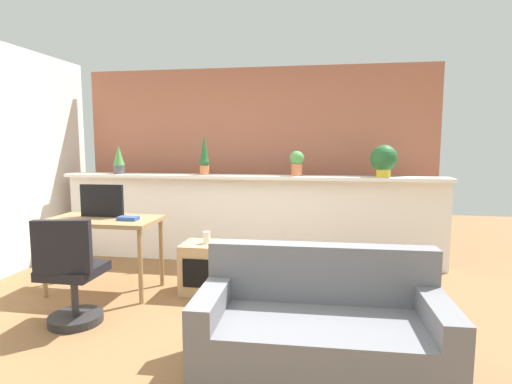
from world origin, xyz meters
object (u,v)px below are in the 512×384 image
potted_plant_1 (204,157)px  desk (103,227)px  potted_plant_0 (119,160)px  couch (320,332)px  book_on_desk (128,218)px  potted_plant_2 (297,162)px  potted_plant_3 (384,159)px  side_cube_shelf (203,267)px  vase_on_shelf (207,238)px  office_chair (71,280)px  tv_monitor (102,201)px

potted_plant_1 → desk: potted_plant_1 is taller
potted_plant_0 → desk: size_ratio=0.33×
desk → couch: 2.49m
desk → book_on_desk: (0.30, -0.05, 0.10)m
potted_plant_2 → potted_plant_3: 1.01m
side_cube_shelf → vase_on_shelf: 0.31m
side_cube_shelf → book_on_desk: size_ratio=2.61×
potted_plant_0 → potted_plant_2: (2.28, 0.05, -0.02)m
side_cube_shelf → book_on_desk: (-0.68, -0.20, 0.52)m
side_cube_shelf → potted_plant_3: bearing=30.0°
potted_plant_2 → book_on_desk: potted_plant_2 is taller
potted_plant_0 → potted_plant_3: bearing=0.6°
office_chair → book_on_desk: bearing=78.9°
tv_monitor → couch: tv_monitor is taller
potted_plant_0 → tv_monitor: bearing=-70.8°
office_chair → vase_on_shelf: size_ratio=7.50×
office_chair → potted_plant_3: bearing=36.8°
desk → side_cube_shelf: 1.07m
tv_monitor → side_cube_shelf: 1.23m
desk → potted_plant_1: bearing=60.2°
potted_plant_0 → tv_monitor: size_ratio=0.79×
potted_plant_3 → desk: bearing=-156.7°
desk → vase_on_shelf: size_ratio=9.06×
potted_plant_0 → potted_plant_2: size_ratio=1.20×
tv_monitor → book_on_desk: (0.35, -0.13, -0.15)m
couch → tv_monitor: bearing=150.5°
potted_plant_3 → book_on_desk: potted_plant_3 is taller
potted_plant_1 → potted_plant_2: bearing=1.6°
potted_plant_1 → desk: (-0.69, -1.21, -0.66)m
book_on_desk → office_chair: bearing=-101.1°
potted_plant_2 → couch: 2.63m
potted_plant_1 → tv_monitor: 1.42m
side_cube_shelf → couch: couch is taller
tv_monitor → office_chair: 1.04m
vase_on_shelf → book_on_desk: 0.78m
potted_plant_0 → office_chair: potted_plant_0 is taller
vase_on_shelf → couch: 1.76m
couch → vase_on_shelf: bearing=130.9°
potted_plant_2 → side_cube_shelf: 1.73m
potted_plant_2 → office_chair: bearing=-129.7°
side_cube_shelf → vase_on_shelf: size_ratio=4.12×
office_chair → desk: bearing=100.8°
potted_plant_2 → side_cube_shelf: potted_plant_2 is taller
tv_monitor → potted_plant_2: bearing=31.6°
potted_plant_0 → potted_plant_1: size_ratio=0.72×
vase_on_shelf → couch: bearing=-49.1°
potted_plant_1 → side_cube_shelf: potted_plant_1 is taller
potted_plant_2 → desk: (-1.84, -1.24, -0.60)m
potted_plant_1 → side_cube_shelf: 1.54m
potted_plant_1 → vase_on_shelf: bearing=-72.8°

